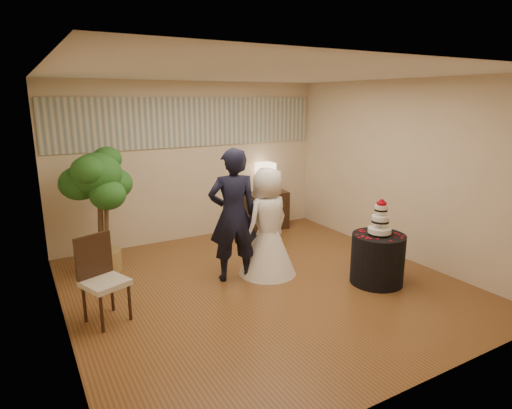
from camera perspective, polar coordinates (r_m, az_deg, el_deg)
floor at (r=6.00m, az=1.09°, el=-10.71°), size 5.00×5.00×0.00m
ceiling at (r=5.46m, az=1.23°, el=17.07°), size 5.00×5.00×0.00m
wall_back at (r=7.78m, az=-8.39°, el=5.66°), size 5.00×0.06×2.80m
wall_front at (r=3.71m, az=21.43°, el=-4.30°), size 5.00×0.06×2.80m
wall_left at (r=4.81m, az=-25.32°, el=-0.66°), size 0.06×5.00×2.80m
wall_right at (r=7.15m, az=18.65°, el=4.35°), size 0.06×5.00×2.80m
mural_border at (r=7.69m, az=-8.52°, el=10.80°), size 4.90×0.02×0.85m
groom at (r=5.90m, az=-3.07°, el=-1.46°), size 0.77×0.60×1.87m
bride at (r=6.13m, az=1.58°, el=-2.33°), size 1.03×1.03×1.57m
cake_table at (r=6.18m, az=15.89°, el=-6.98°), size 0.79×0.79×0.70m
wedding_cake at (r=6.00m, az=16.27°, el=-1.61°), size 0.32×0.32×0.50m
console at (r=8.37m, az=1.24°, el=-0.84°), size 0.91×0.47×0.73m
table_lamp at (r=8.23m, az=1.27°, el=3.58°), size 0.30×0.30×0.58m
ficus_tree at (r=6.56m, az=-20.10°, el=-0.76°), size 1.00×1.00×1.86m
side_chair at (r=5.20m, az=-19.48°, el=-9.52°), size 0.60×0.61×1.01m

